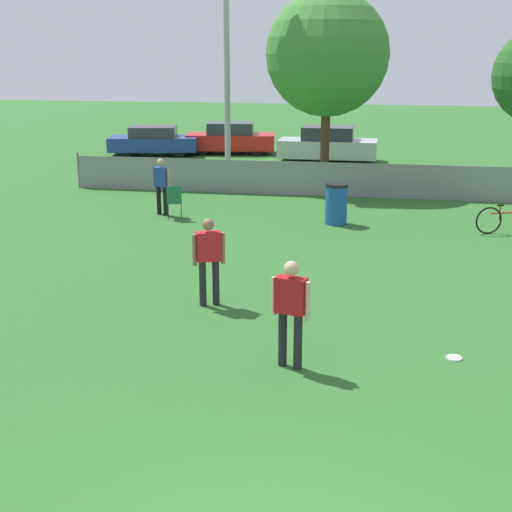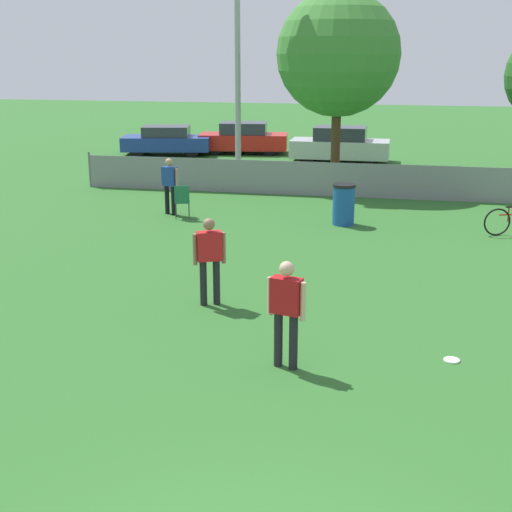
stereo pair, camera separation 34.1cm
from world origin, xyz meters
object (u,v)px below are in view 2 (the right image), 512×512
Objects in this scene: player_thrower_red at (209,255)px; parked_car_silver at (340,145)px; parked_car_blue at (167,140)px; frisbee_disc at (452,360)px; light_pole at (237,22)px; folding_chair_sideline at (182,199)px; trash_bin at (344,204)px; tree_near_pole at (338,54)px; spectator_in_blue at (170,182)px; player_defender_red at (286,306)px; parked_car_red at (244,138)px.

player_thrower_red reaches higher than parked_car_silver.
frisbee_disc is at bearing -71.76° from parked_car_blue.
folding_chair_sideline is (-0.30, -5.61, -4.93)m from light_pole.
frisbee_disc is 8.92m from trash_bin.
tree_near_pole reaches higher than parked_car_blue.
folding_chair_sideline is 0.23× the size of parked_car_silver.
player_defender_red is at bearing 137.24° from spectator_in_blue.
trash_bin is at bearing -63.81° from parked_car_blue.
parked_car_silver reaches higher than folding_chair_sideline.
tree_near_pole is at bearing 108.64° from player_defender_red.
frisbee_disc is 20.37m from parked_car_silver.
parked_car_red reaches higher than parked_car_blue.
spectator_in_blue is 5.01m from trash_bin.
spectator_in_blue is (-0.80, -5.18, -4.53)m from light_pole.
parked_car_red is at bearing -66.87° from spectator_in_blue.
parked_car_silver is at bearing 63.60° from player_thrower_red.
frisbee_disc is (4.26, -1.67, -0.95)m from player_thrower_red.
player_thrower_red is at bearing -94.54° from tree_near_pole.
parked_car_silver is (-1.15, 20.77, -0.27)m from player_defender_red.
spectator_in_blue is (-3.15, 7.14, -0.02)m from player_thrower_red.
player_defender_red is (4.17, -14.73, -4.51)m from light_pole.
trash_bin is 14.99m from parked_car_blue.
player_defender_red is 0.40× the size of parked_car_silver.
parked_car_red is at bearing 101.41° from light_pole.
parked_car_silver is at bearing -27.77° from parked_car_red.
tree_near_pole is at bearing -47.50° from parked_car_blue.
spectator_in_blue is at bearing -57.20° from folding_chair_sideline.
parked_car_silver is at bearing -89.02° from spectator_in_blue.
folding_chair_sideline is 12.96m from parked_car_blue.
parked_car_blue is at bearing 143.48° from tree_near_pole.
parked_car_red is (-0.76, 12.88, -0.26)m from spectator_in_blue.
parked_car_red is (-3.91, 20.03, -0.28)m from player_thrower_red.
light_pole reaches higher than player_thrower_red.
player_thrower_red is at bearing -79.20° from light_pole.
player_thrower_red is at bearing -104.96° from trash_bin.
player_thrower_red is (-1.01, -12.75, -3.47)m from tree_near_pole.
light_pole is 8.44m from trash_bin.
player_defender_red reaches higher than trash_bin.
spectator_in_blue reaches higher than parked_car_red.
parked_car_silver is at bearing 95.85° from trash_bin.
spectator_in_blue is 1.71× the size of folding_chair_sideline.
player_defender_red is (0.81, -15.16, -3.47)m from tree_near_pole.
folding_chair_sideline is at bearing 158.76° from spectator_in_blue.
parked_car_red is (-5.73, 22.43, -0.28)m from player_defender_red.
folding_chair_sideline is (-6.92, 8.39, 0.53)m from frisbee_disc.
player_thrower_red is at bearing -91.98° from parked_car_silver.
spectator_in_blue is (-4.16, -5.61, -3.49)m from tree_near_pole.
frisbee_disc is at bearing -77.31° from tree_near_pole.
trash_bin is at bearing -84.04° from parked_car_silver.
spectator_in_blue reaches higher than frisbee_disc.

